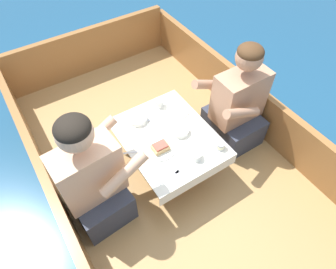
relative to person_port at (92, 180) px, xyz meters
name	(u,v)px	position (x,y,z in m)	size (l,w,h in m)	color
ground_plane	(173,191)	(0.62, -0.02, -0.71)	(60.00, 60.00, 0.00)	navy
boat_deck	(173,181)	(0.62, -0.02, -0.55)	(1.81, 3.22, 0.33)	#A87F4C
gunwale_port	(63,215)	(-0.26, -0.02, -0.18)	(0.06, 3.22, 0.41)	#936033
gunwale_starboard	(259,111)	(1.50, -0.02, -0.18)	(0.06, 3.22, 0.41)	#936033
bow_coaming	(90,50)	(0.62, 1.56, -0.15)	(1.69, 0.06, 0.47)	#936033
cockpit_table	(168,139)	(0.62, 0.07, -0.07)	(0.64, 0.80, 0.35)	#B2B2B7
person_port	(92,180)	(0.00, 0.00, 0.00)	(0.54, 0.47, 0.95)	#333847
person_starboard	(237,106)	(1.24, 0.02, -0.02)	(0.52, 0.44, 0.92)	#333847
plate_sandwich	(160,149)	(0.51, -0.01, -0.03)	(0.21, 0.21, 0.01)	silver
plate_bread	(178,111)	(0.82, 0.24, -0.03)	(0.18, 0.18, 0.01)	silver
sandwich	(160,147)	(0.51, -0.01, 0.00)	(0.12, 0.09, 0.05)	tan
bowl_port_near	(180,130)	(0.71, 0.05, -0.01)	(0.14, 0.14, 0.04)	silver
bowl_starboard_near	(138,118)	(0.51, 0.32, -0.01)	(0.15, 0.15, 0.04)	silver
coffee_cup_port	(196,156)	(0.68, -0.21, -0.01)	(0.10, 0.07, 0.05)	silver
coffee_cup_starboard	(159,103)	(0.73, 0.37, 0.00)	(0.10, 0.07, 0.07)	silver
tin_can	(220,145)	(0.87, -0.22, -0.01)	(0.07, 0.07, 0.05)	silver
utensil_fork_starboard	(171,176)	(0.45, -0.23, -0.03)	(0.17, 0.03, 0.00)	silver
utensil_spoon_port	(150,124)	(0.57, 0.24, -0.03)	(0.16, 0.09, 0.01)	silver
utensil_spoon_starboard	(154,119)	(0.62, 0.26, -0.03)	(0.17, 0.07, 0.01)	silver
utensil_knife_port	(174,164)	(0.52, -0.16, -0.03)	(0.04, 0.17, 0.00)	silver
utensil_knife_starboard	(135,152)	(0.35, 0.07, -0.03)	(0.16, 0.08, 0.00)	silver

